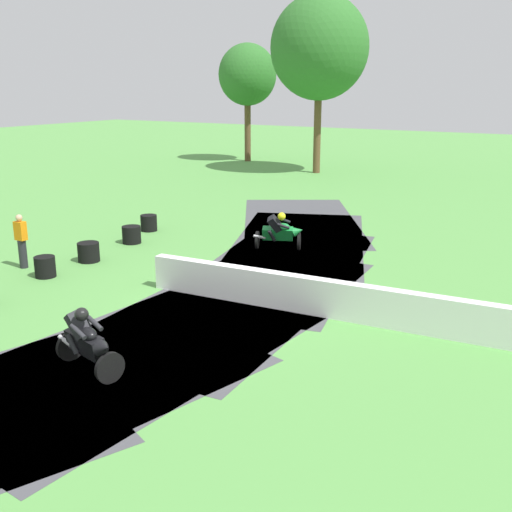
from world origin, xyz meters
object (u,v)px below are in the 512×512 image
Objects in this scene: tire_stack_far at (89,252)px; track_marshal at (22,241)px; motorcycle_lead_black at (87,341)px; tire_stack_extra_b at (149,223)px; tire_stack_extra_a at (132,235)px; motorcycle_chase_green at (280,232)px; tire_stack_mid_b at (45,267)px.

tire_stack_far is 0.41× the size of track_marshal.
tire_stack_extra_b is at bearing 124.58° from motorcycle_lead_black.
track_marshal is at bearing -101.68° from tire_stack_extra_a.
track_marshal reaches higher than motorcycle_chase_green.
motorcycle_lead_black reaches higher than tire_stack_far.
motorcycle_lead_black is at bearing -44.74° from tire_stack_far.
tire_stack_extra_b is at bearing 88.89° from track_marshal.
tire_stack_far is 4.29m from tire_stack_extra_b.
tire_stack_far is at bearing 51.32° from track_marshal.
tire_stack_extra_b is 5.66m from track_marshal.
motorcycle_lead_black is at bearing -53.03° from tire_stack_extra_a.
motorcycle_lead_black is 11.80m from tire_stack_extra_b.
tire_stack_extra_b is at bearing 101.19° from tire_stack_mid_b.
tire_stack_far is at bearing 135.26° from motorcycle_lead_black.
motorcycle_chase_green is at bearing 0.52° from tire_stack_extra_b.
tire_stack_extra_a and tire_stack_extra_b have the same top height.
tire_stack_far and tire_stack_extra_a have the same top height.
track_marshal is at bearing 166.94° from tire_stack_mid_b.
tire_stack_extra_b is at bearing 104.60° from tire_stack_far.
motorcycle_chase_green is at bearing 45.07° from track_marshal.
tire_stack_extra_a is at bearing 78.32° from track_marshal.
track_marshal is (-6.81, 4.08, 0.16)m from motorcycle_lead_black.
motorcycle_chase_green is 7.43m from tire_stack_mid_b.
motorcycle_chase_green is 2.91× the size of tire_stack_mid_b.
tire_stack_far is at bearing -80.91° from tire_stack_extra_a.
motorcycle_chase_green is 8.03m from track_marshal.
tire_stack_extra_a is at bearing 96.50° from tire_stack_mid_b.
track_marshal reaches higher than tire_stack_extra_b.
motorcycle_lead_black is 2.84× the size of tire_stack_mid_b.
tire_stack_mid_b is 4.22m from tire_stack_extra_a.
tire_stack_mid_b is at bearing -126.27° from motorcycle_chase_green.
tire_stack_extra_a is at bearing -159.78° from motorcycle_chase_green.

